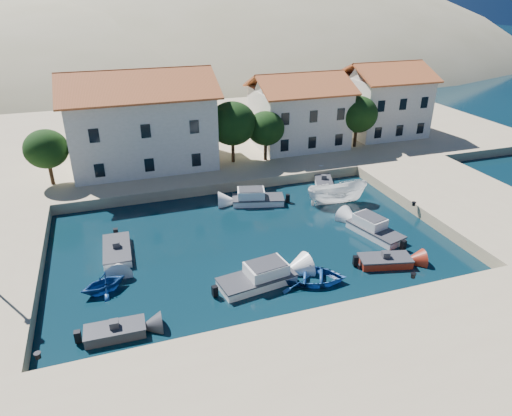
# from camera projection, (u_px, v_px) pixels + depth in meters

# --- Properties ---
(ground) EXTENTS (400.00, 400.00, 0.00)m
(ground) POSITION_uv_depth(u_px,v_px,m) (303.00, 324.00, 26.88)
(ground) COLOR black
(ground) RESTS_ON ground
(quay_south) EXTENTS (52.00, 12.00, 1.00)m
(quay_south) POSITION_uv_depth(u_px,v_px,m) (356.00, 395.00, 21.54)
(quay_south) COLOR tan
(quay_south) RESTS_ON ground
(quay_east) EXTENTS (11.00, 20.00, 1.00)m
(quay_east) POSITION_uv_depth(u_px,v_px,m) (467.00, 202.00, 41.06)
(quay_east) COLOR tan
(quay_east) RESTS_ON ground
(quay_north) EXTENTS (80.00, 36.00, 1.00)m
(quay_north) POSITION_uv_depth(u_px,v_px,m) (200.00, 135.00, 59.67)
(quay_north) COLOR tan
(quay_north) RESTS_ON ground
(hills) EXTENTS (254.00, 176.00, 99.00)m
(hills) POSITION_uv_depth(u_px,v_px,m) (204.00, 129.00, 148.50)
(hills) COLOR tan
(hills) RESTS_ON ground
(building_left) EXTENTS (14.70, 9.45, 9.70)m
(building_left) POSITION_uv_depth(u_px,v_px,m) (141.00, 118.00, 46.48)
(building_left) COLOR beige
(building_left) RESTS_ON quay_north
(building_mid) EXTENTS (10.50, 8.40, 8.30)m
(building_mid) POSITION_uv_depth(u_px,v_px,m) (299.00, 109.00, 52.80)
(building_mid) COLOR beige
(building_mid) RESTS_ON quay_north
(building_right) EXTENTS (9.45, 8.40, 8.80)m
(building_right) POSITION_uv_depth(u_px,v_px,m) (384.00, 98.00, 56.97)
(building_right) COLOR beige
(building_right) RESTS_ON quay_north
(trees) EXTENTS (37.30, 5.30, 6.45)m
(trees) POSITION_uv_depth(u_px,v_px,m) (246.00, 126.00, 47.80)
(trees) COLOR #382314
(trees) RESTS_ON quay_north
(bollards) EXTENTS (29.36, 9.56, 0.30)m
(bollards) POSITION_uv_depth(u_px,v_px,m) (319.00, 265.00, 30.48)
(bollards) COLOR black
(bollards) RESTS_ON ground
(motorboat_grey_sw) EXTENTS (3.42, 1.59, 1.25)m
(motorboat_grey_sw) POSITION_uv_depth(u_px,v_px,m) (115.00, 332.00, 25.84)
(motorboat_grey_sw) COLOR #37383D
(motorboat_grey_sw) RESTS_ON ground
(cabin_cruiser_south) EXTENTS (5.40, 2.94, 1.60)m
(cabin_cruiser_south) POSITION_uv_depth(u_px,v_px,m) (257.00, 278.00, 30.28)
(cabin_cruiser_south) COLOR white
(cabin_cruiser_south) RESTS_ON ground
(rowboat_south) EXTENTS (5.93, 5.26, 1.02)m
(rowboat_south) POSITION_uv_depth(u_px,v_px,m) (309.00, 281.00, 30.86)
(rowboat_south) COLOR navy
(rowboat_south) RESTS_ON ground
(motorboat_red_se) EXTENTS (3.95, 2.44, 1.25)m
(motorboat_red_se) POSITION_uv_depth(u_px,v_px,m) (385.00, 261.00, 32.52)
(motorboat_red_se) COLOR maroon
(motorboat_red_se) RESTS_ON ground
(cabin_cruiser_east) EXTENTS (3.14, 5.07, 1.60)m
(cabin_cruiser_east) POSITION_uv_depth(u_px,v_px,m) (375.00, 230.00, 36.33)
(cabin_cruiser_east) COLOR white
(cabin_cruiser_east) RESTS_ON ground
(boat_east) EXTENTS (5.86, 2.82, 2.18)m
(boat_east) POSITION_uv_depth(u_px,v_px,m) (336.00, 203.00, 41.92)
(boat_east) COLOR white
(boat_east) RESTS_ON ground
(motorboat_white_ne) EXTENTS (2.72, 3.84, 1.25)m
(motorboat_white_ne) POSITION_uv_depth(u_px,v_px,m) (323.00, 182.00, 45.78)
(motorboat_white_ne) COLOR white
(motorboat_white_ne) RESTS_ON ground
(rowboat_west) EXTENTS (3.62, 3.38, 1.54)m
(rowboat_west) POSITION_uv_depth(u_px,v_px,m) (104.00, 291.00, 29.78)
(rowboat_west) COLOR navy
(rowboat_west) RESTS_ON ground
(motorboat_white_west) EXTENTS (2.09, 4.49, 1.25)m
(motorboat_white_west) POSITION_uv_depth(u_px,v_px,m) (117.00, 251.00, 33.80)
(motorboat_white_west) COLOR white
(motorboat_white_west) RESTS_ON ground
(cabin_cruiser_north) EXTENTS (5.04, 3.10, 1.60)m
(cabin_cruiser_north) POSITION_uv_depth(u_px,v_px,m) (258.00, 198.00, 41.75)
(cabin_cruiser_north) COLOR white
(cabin_cruiser_north) RESTS_ON ground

